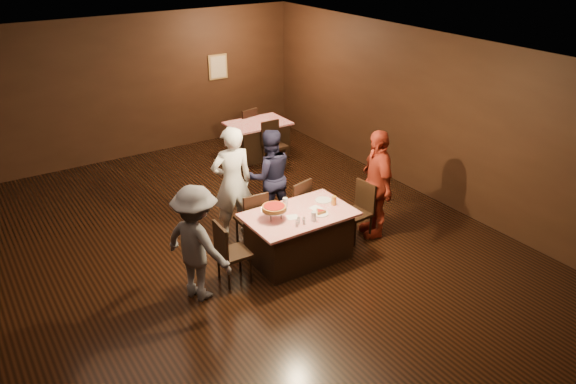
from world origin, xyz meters
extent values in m
plane|color=black|center=(0.00, 0.00, 0.00)|extent=(10.00, 10.00, 0.00)
cube|color=silver|center=(0.00, 0.00, 3.00)|extent=(8.00, 10.00, 0.04)
cube|color=black|center=(0.00, 5.00, 1.50)|extent=(8.00, 0.04, 3.00)
cube|color=black|center=(4.00, 0.00, 1.50)|extent=(0.04, 10.00, 3.00)
cube|color=tan|center=(2.20, 4.97, 1.70)|extent=(0.46, 0.03, 0.56)
cube|color=beige|center=(2.20, 4.95, 1.70)|extent=(0.38, 0.01, 0.48)
cube|color=#B10B0F|center=(0.74, -0.51, 0.39)|extent=(1.60, 1.00, 0.77)
cube|color=red|center=(2.35, 3.47, 0.39)|extent=(1.30, 0.90, 0.77)
cube|color=black|center=(0.34, 0.24, 0.47)|extent=(0.44, 0.44, 0.95)
cube|color=black|center=(1.14, 0.24, 0.47)|extent=(0.51, 0.51, 0.95)
cube|color=black|center=(-0.36, -0.51, 0.47)|extent=(0.43, 0.43, 0.95)
cube|color=black|center=(1.84, -0.51, 0.47)|extent=(0.45, 0.45, 0.95)
cube|color=black|center=(2.35, 2.77, 0.47)|extent=(0.42, 0.42, 0.95)
cube|color=black|center=(2.35, 4.07, 0.47)|extent=(0.49, 0.49, 0.95)
imported|color=silver|center=(0.27, 0.68, 0.93)|extent=(0.73, 0.53, 1.86)
imported|color=black|center=(1.01, 0.77, 0.82)|extent=(0.94, 0.81, 1.65)
imported|color=#4E4E53|center=(-0.92, -0.56, 0.82)|extent=(0.97, 1.21, 1.64)
imported|color=maroon|center=(2.21, -0.53, 0.90)|extent=(0.79, 1.14, 1.79)
cylinder|color=black|center=(0.34, -0.36, 0.84)|extent=(0.01, 0.01, 0.15)
cylinder|color=black|center=(0.25, -0.51, 0.84)|extent=(0.01, 0.01, 0.15)
cylinder|color=black|center=(0.43, -0.51, 0.84)|extent=(0.01, 0.01, 0.15)
cylinder|color=silver|center=(0.34, -0.46, 0.93)|extent=(0.38, 0.38, 0.01)
cylinder|color=#B27233|center=(0.34, -0.46, 0.96)|extent=(0.35, 0.35, 0.05)
cylinder|color=#A5140C|center=(0.34, -0.46, 0.98)|extent=(0.30, 0.30, 0.01)
cylinder|color=white|center=(0.99, -0.69, 0.78)|extent=(0.25, 0.25, 0.01)
cylinder|color=#B27233|center=(0.99, -0.69, 0.81)|extent=(0.18, 0.18, 0.04)
cylinder|color=#A5140C|center=(0.99, -0.69, 0.83)|extent=(0.14, 0.14, 0.01)
cylinder|color=white|center=(1.29, -0.36, 0.78)|extent=(0.25, 0.25, 0.01)
cylinder|color=silver|center=(0.79, -0.81, 0.84)|extent=(0.08, 0.08, 0.14)
cylinder|color=#BF7F26|center=(1.34, -0.56, 0.84)|extent=(0.08, 0.08, 0.14)
cylinder|color=silver|center=(0.69, -0.21, 0.84)|extent=(0.08, 0.08, 0.14)
cylinder|color=silver|center=(0.56, -0.76, 0.81)|extent=(0.04, 0.04, 0.08)
cylinder|color=silver|center=(0.56, -0.76, 0.85)|extent=(0.05, 0.05, 0.02)
cylinder|color=silver|center=(0.62, -0.81, 0.81)|extent=(0.04, 0.04, 0.08)
cylinder|color=silver|center=(0.62, -0.81, 0.85)|extent=(0.05, 0.05, 0.02)
cylinder|color=silver|center=(0.50, -0.81, 0.81)|extent=(0.04, 0.04, 0.08)
cylinder|color=silver|center=(0.50, -0.81, 0.85)|extent=(0.05, 0.05, 0.02)
cube|color=white|center=(1.04, -0.51, 0.77)|extent=(0.19, 0.19, 0.01)
cube|color=white|center=(0.59, -0.56, 0.77)|extent=(0.21, 0.21, 0.01)
camera|label=1|loc=(-3.39, -6.56, 4.61)|focal=35.00mm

